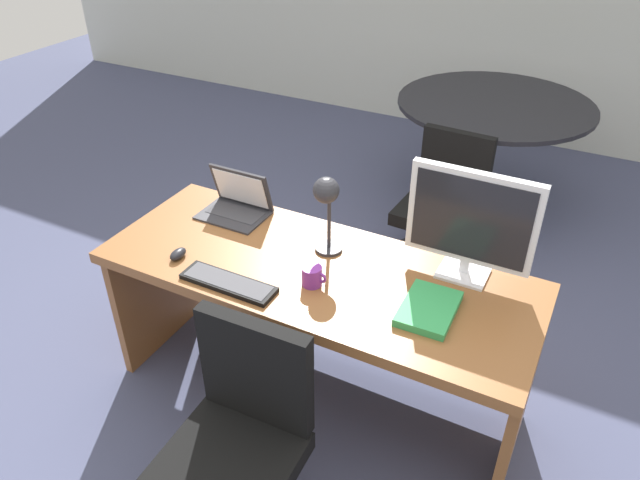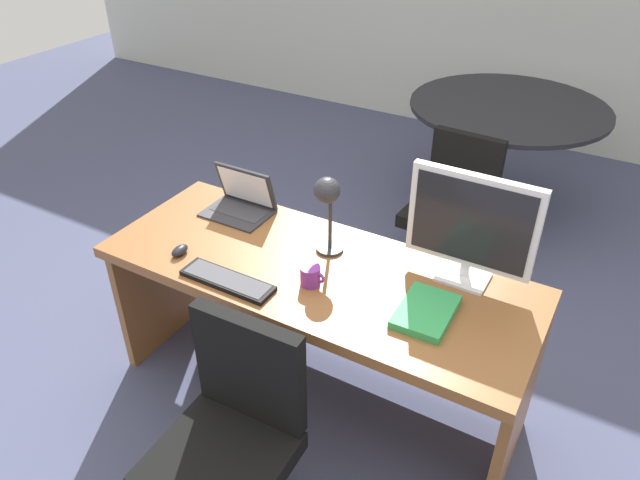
{
  "view_description": "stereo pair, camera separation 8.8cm",
  "coord_description": "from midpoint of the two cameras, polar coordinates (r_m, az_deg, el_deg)",
  "views": [
    {
      "loc": [
        0.94,
        -1.78,
        2.23
      ],
      "look_at": [
        0.0,
        0.04,
        0.87
      ],
      "focal_mm": 33.38,
      "sensor_mm": 36.0,
      "label": 1
    },
    {
      "loc": [
        1.02,
        -1.73,
        2.23
      ],
      "look_at": [
        0.0,
        0.04,
        0.87
      ],
      "focal_mm": 33.38,
      "sensor_mm": 36.0,
      "label": 2
    }
  ],
  "objects": [
    {
      "name": "monitor",
      "position": [
        2.37,
        15.38,
        1.45
      ],
      "size": [
        0.51,
        0.16,
        0.47
      ],
      "color": "silver",
      "rests_on": "desk"
    },
    {
      "name": "ground",
      "position": [
        4.06,
        10.99,
        -0.4
      ],
      "size": [
        12.0,
        12.0,
        0.0
      ],
      "primitive_type": "plane",
      "color": "#474C6B"
    },
    {
      "name": "laptop",
      "position": [
        2.88,
        -6.6,
        4.03
      ],
      "size": [
        0.31,
        0.23,
        0.22
      ],
      "color": "#2D2D33",
      "rests_on": "desk"
    },
    {
      "name": "coffee_mug",
      "position": [
        2.38,
        0.17,
        -3.46
      ],
      "size": [
        0.11,
        0.08,
        0.08
      ],
      "color": "purple",
      "rests_on": "desk"
    },
    {
      "name": "meeting_table",
      "position": [
        4.39,
        17.86,
        9.98
      ],
      "size": [
        1.34,
        1.34,
        0.77
      ],
      "color": "black",
      "rests_on": "ground"
    },
    {
      "name": "desk",
      "position": [
        2.64,
        1.03,
        -5.56
      ],
      "size": [
        1.86,
        0.72,
        0.75
      ],
      "color": "brown",
      "rests_on": "ground"
    },
    {
      "name": "keyboard",
      "position": [
        2.43,
        -7.84,
        -3.87
      ],
      "size": [
        0.41,
        0.12,
        0.02
      ],
      "color": "black",
      "rests_on": "desk"
    },
    {
      "name": "office_chair",
      "position": [
        2.34,
        -7.4,
        -19.89
      ],
      "size": [
        0.56,
        0.56,
        0.9
      ],
      "color": "black",
      "rests_on": "ground"
    },
    {
      "name": "mouse",
      "position": [
        2.62,
        -12.36,
        -1.0
      ],
      "size": [
        0.05,
        0.09,
        0.04
      ],
      "color": "black",
      "rests_on": "desk"
    },
    {
      "name": "desk_lamp",
      "position": [
        2.44,
        1.76,
        3.85
      ],
      "size": [
        0.12,
        0.14,
        0.37
      ],
      "color": "#2D2D33",
      "rests_on": "desk"
    },
    {
      "name": "book",
      "position": [
        2.29,
        11.2,
        -6.76
      ],
      "size": [
        0.2,
        0.28,
        0.03
      ],
      "color": "green",
      "rests_on": "desk"
    },
    {
      "name": "meeting_chair_near",
      "position": [
        3.73,
        12.98,
        2.04
      ],
      "size": [
        0.56,
        0.56,
        0.82
      ],
      "color": "black",
      "rests_on": "ground"
    }
  ]
}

